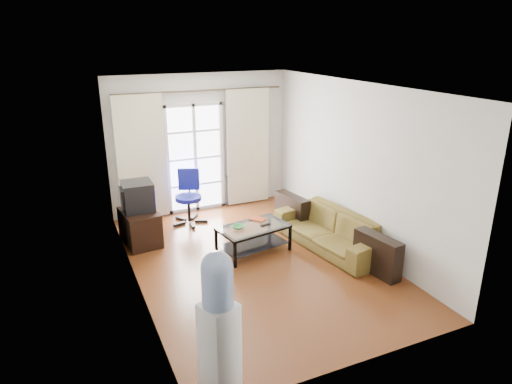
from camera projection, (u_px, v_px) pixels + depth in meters
floor at (255, 261)px, 7.17m from camera, size 5.20×5.20×0.00m
ceiling at (255, 86)px, 6.29m from camera, size 5.20×5.20×0.00m
wall_back at (201, 143)px, 8.97m from camera, size 3.60×0.02×2.70m
wall_front at (362, 252)px, 4.49m from camera, size 3.60×0.02×2.70m
wall_left at (131, 196)px, 6.03m from camera, size 0.02×5.20×2.70m
wall_right at (356, 166)px, 7.42m from camera, size 0.02×5.20×2.70m
french_door at (195, 158)px, 8.95m from camera, size 1.16×0.06×2.15m
curtain_rod at (201, 91)px, 8.54m from camera, size 3.30×0.04×0.04m
curtain_left at (141, 159)px, 8.45m from camera, size 0.90×0.07×2.35m
curtain_right at (248, 147)px, 9.28m from camera, size 0.90×0.07×2.35m
radiator at (241, 188)px, 9.53m from camera, size 0.64×0.12×0.64m
sofa at (330, 230)px, 7.57m from camera, size 2.31×1.42×0.61m
coffee_table at (253, 235)px, 7.39m from camera, size 1.21×0.82×0.45m
bowl at (238, 227)px, 7.26m from camera, size 0.34×0.34×0.05m
book at (255, 221)px, 7.52m from camera, size 0.43×0.43×0.02m
remote at (266, 225)px, 7.38m from camera, size 0.18×0.09×0.02m
tv_stand at (140, 227)px, 7.71m from camera, size 0.62×0.86×0.59m
crt_tv at (137, 196)px, 7.60m from camera, size 0.55×0.54×0.48m
task_chair at (189, 207)px, 8.58m from camera, size 0.89×0.89×1.01m
water_cooler at (219, 321)px, 4.33m from camera, size 0.40×0.40×1.53m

